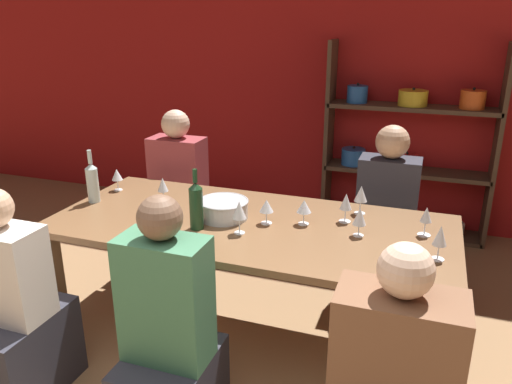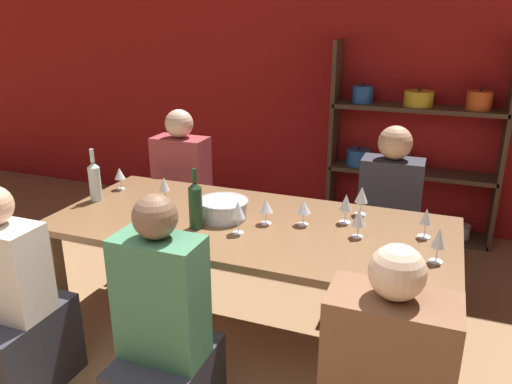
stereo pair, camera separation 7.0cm
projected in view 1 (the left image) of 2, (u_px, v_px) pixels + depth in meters
wall_back_red at (313, 76)px, 4.62m from camera, size 8.80×0.06×2.70m
shelf_unit at (403, 157)px, 4.37m from camera, size 1.43×0.30×1.69m
dining_table at (250, 235)px, 2.88m from camera, size 2.28×1.02×0.76m
mixing_bowl at (224, 209)px, 2.89m from camera, size 0.29×0.29×0.11m
wine_bottle_green at (196, 205)px, 2.72m from camera, size 0.08×0.08×0.34m
wine_bottle_dark at (92, 182)px, 3.13m from camera, size 0.07×0.07×0.34m
wine_glass_red_a at (346, 203)px, 2.82m from camera, size 0.07×0.07×0.17m
wine_glass_empty_a at (361, 194)px, 2.93m from camera, size 0.08×0.08×0.17m
wine_glass_red_b at (117, 175)px, 3.34m from camera, size 0.07×0.07×0.15m
wine_glass_white_a at (266, 207)px, 2.80m from camera, size 0.08×0.08×0.14m
wine_glass_empty_b at (440, 236)px, 2.37m from camera, size 0.07×0.07×0.18m
wine_glass_white_b at (426, 216)px, 2.64m from camera, size 0.07×0.07×0.16m
wine_glass_red_c at (239, 211)px, 2.66m from camera, size 0.08×0.08×0.18m
wine_glass_red_d at (304, 207)px, 2.79m from camera, size 0.08×0.08×0.14m
wine_glass_red_e at (360, 217)px, 2.64m from camera, size 0.07×0.07×0.16m
wine_glass_empty_c at (163, 185)px, 3.10m from camera, size 0.07×0.07×0.17m
person_far_a at (180, 207)px, 3.95m from camera, size 0.42×0.52×1.22m
person_near_b at (169, 354)px, 2.24m from camera, size 0.38×0.48×1.19m
person_far_b at (384, 233)px, 3.47m from camera, size 0.40×0.50×1.21m
person_near_c at (13, 323)px, 2.52m from camera, size 0.41×0.51×1.13m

